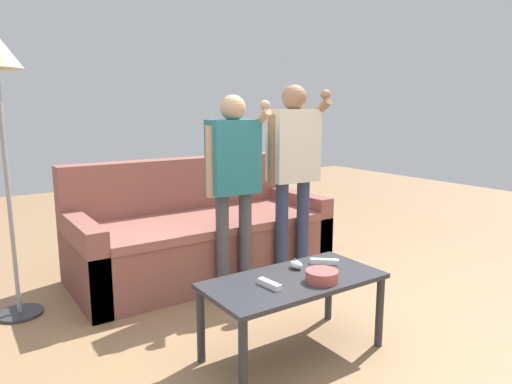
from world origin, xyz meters
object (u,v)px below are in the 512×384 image
at_px(coffee_table, 294,289).
at_px(snack_bowl, 322,276).
at_px(player_center, 234,172).
at_px(game_remote_wand_near, 269,284).
at_px(game_remote_nunchuk, 296,265).
at_px(player_right, 293,160).
at_px(game_remote_wand_far, 325,261).
at_px(couch, 199,236).

relative_size(coffee_table, snack_bowl, 5.66).
relative_size(player_center, game_remote_wand_near, 9.28).
distance_m(game_remote_nunchuk, game_remote_wand_near, 0.32).
bearing_deg(player_center, game_remote_wand_near, -110.88).
height_order(player_right, game_remote_wand_far, player_right).
distance_m(couch, game_remote_wand_far, 1.37).
bearing_deg(game_remote_wand_near, player_right, 46.10).
height_order(game_remote_nunchuk, player_right, player_right).
xyz_separation_m(couch, game_remote_wand_far, (0.12, -1.36, 0.14)).
xyz_separation_m(couch, player_center, (-0.00, -0.55, 0.59)).
height_order(game_remote_nunchuk, game_remote_wand_near, game_remote_nunchuk).
distance_m(coffee_table, player_right, 1.25).
bearing_deg(player_right, snack_bowl, -120.92).
xyz_separation_m(game_remote_nunchuk, player_right, (0.58, 0.76, 0.49)).
xyz_separation_m(game_remote_nunchuk, game_remote_wand_far, (0.19, -0.03, -0.01)).
height_order(player_right, player_center, player_right).
xyz_separation_m(snack_bowl, player_right, (0.60, 0.99, 0.48)).
distance_m(coffee_table, game_remote_wand_near, 0.19).
relative_size(game_remote_nunchuk, game_remote_wand_far, 0.60).
xyz_separation_m(coffee_table, player_center, (0.17, 0.89, 0.52)).
distance_m(coffee_table, game_remote_wand_far, 0.31).
xyz_separation_m(snack_bowl, game_remote_wand_near, (-0.27, 0.09, -0.01)).
height_order(player_right, game_remote_wand_near, player_right).
bearing_deg(game_remote_wand_near, player_center, 69.12).
relative_size(coffee_table, game_remote_wand_near, 6.36).
bearing_deg(game_remote_wand_far, game_remote_nunchuk, 170.38).
bearing_deg(snack_bowl, game_remote_wand_far, 44.76).
distance_m(coffee_table, player_center, 1.05).
xyz_separation_m(snack_bowl, game_remote_wand_far, (0.20, 0.20, -0.01)).
bearing_deg(player_center, snack_bowl, -94.36).
xyz_separation_m(coffee_table, snack_bowl, (0.09, -0.12, 0.09)).
bearing_deg(couch, game_remote_wand_near, -103.49).
xyz_separation_m(player_center, game_remote_wand_far, (0.12, -0.81, -0.45)).
bearing_deg(player_right, player_center, 178.45).
xyz_separation_m(coffee_table, game_remote_wand_far, (0.29, 0.08, 0.07)).
bearing_deg(snack_bowl, coffee_table, 128.82).
height_order(coffee_table, game_remote_wand_near, game_remote_wand_near).
bearing_deg(couch, player_center, -90.27).
bearing_deg(snack_bowl, game_remote_wand_near, 161.32).
bearing_deg(coffee_table, player_center, 79.12).
bearing_deg(player_center, couch, 89.73).
height_order(coffee_table, game_remote_nunchuk, game_remote_nunchuk).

